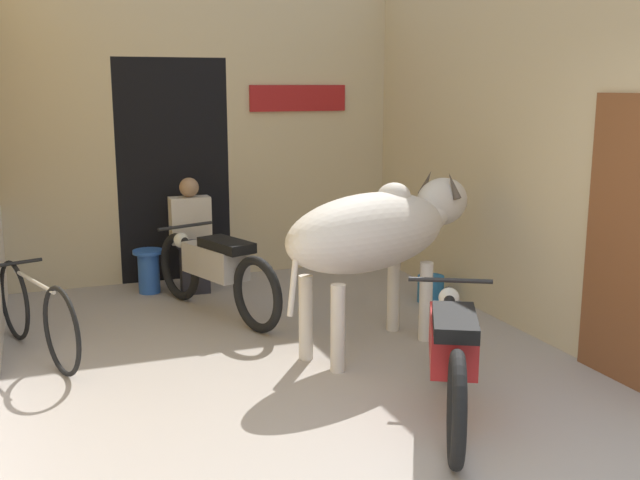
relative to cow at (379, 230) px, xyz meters
name	(u,v)px	position (x,y,z in m)	size (l,w,h in m)	color
wall_back_with_doorway	(186,145)	(-0.94, 3.02, 0.48)	(4.23, 0.93, 3.29)	#C6B289
wall_right_with_door	(521,140)	(1.42, 0.17, 0.66)	(0.22, 5.01, 3.29)	#C6B289
cow	(379,230)	(0.00, 0.00, 0.00)	(2.06, 1.22, 1.39)	beige
motorcycle_near	(452,349)	(-0.12, -1.36, -0.52)	(1.01, 1.79, 0.78)	black
motorcycle_far	(215,268)	(-1.04, 1.30, -0.52)	(0.82, 1.89, 0.78)	black
bicycle	(36,313)	(-2.60, 0.75, -0.62)	(0.64, 1.63, 0.69)	black
shopkeeper_seated	(192,232)	(-1.07, 2.21, -0.35)	(0.41, 0.33, 1.17)	#282833
plastic_stool	(149,270)	(-1.51, 2.29, -0.72)	(0.31, 0.31, 0.45)	#2856B2
bucket	(431,289)	(1.03, 0.97, -0.83)	(0.26, 0.26, 0.26)	#23669E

